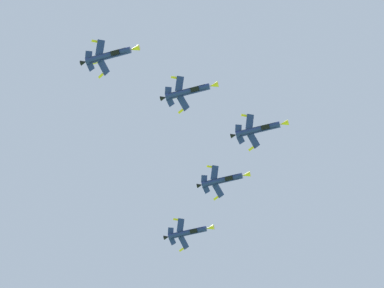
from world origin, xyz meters
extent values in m
cylinder|color=navy|center=(-20.08, 116.44, 157.07)|extent=(12.03, 1.94, 1.70)
cube|color=#141947|center=(-20.08, 116.08, 156.78)|extent=(10.10, 1.42, 1.37)
cone|color=yellow|center=(-12.93, 116.30, 157.07)|extent=(2.43, 1.61, 1.56)
cone|color=black|center=(-26.82, 116.57, 157.07)|extent=(1.63, 1.39, 1.36)
ellipsoid|color=#192333|center=(-17.43, 116.88, 157.47)|extent=(3.23, 1.61, 1.55)
cube|color=black|center=(-17.93, 115.77, 156.56)|extent=(2.23, 1.39, 1.38)
cube|color=navy|center=(-21.76, 118.05, 154.99)|extent=(3.03, 3.37, 3.39)
cube|color=yellow|center=(-22.85, 119.40, 153.36)|extent=(1.66, 1.25, 0.59)
cube|color=navy|center=(-21.83, 114.76, 159.04)|extent=(2.96, 3.36, 3.39)
cube|color=yellow|center=(-22.97, 113.46, 160.67)|extent=(1.67, 1.20, 0.59)
cube|color=navy|center=(-25.16, 117.50, 155.89)|extent=(2.16, 2.06, 1.81)
cube|color=navy|center=(-25.19, 115.58, 158.26)|extent=(2.13, 2.02, 1.81)
cube|color=yellow|center=(-24.85, 117.94, 158.21)|extent=(2.64, 2.19, 1.80)
cylinder|color=navy|center=(-34.34, 133.92, 160.11)|extent=(12.03, 1.94, 1.70)
cube|color=#141947|center=(-34.35, 133.57, 159.79)|extent=(10.10, 1.47, 1.34)
cone|color=yellow|center=(-27.19, 133.78, 160.11)|extent=(2.43, 1.61, 1.56)
cone|color=black|center=(-41.09, 134.05, 160.11)|extent=(1.63, 1.39, 1.36)
ellipsoid|color=#192333|center=(-31.69, 134.34, 160.54)|extent=(3.23, 1.62, 1.55)
cube|color=black|center=(-32.19, 133.28, 159.57)|extent=(2.23, 1.40, 1.38)
cube|color=navy|center=(-36.02, 135.64, 158.12)|extent=(3.11, 3.52, 3.25)
cube|color=yellow|center=(-37.11, 137.07, 156.56)|extent=(1.66, 1.26, 0.58)
cube|color=navy|center=(-36.09, 132.13, 161.98)|extent=(3.04, 3.51, 3.25)
cube|color=yellow|center=(-37.24, 130.75, 163.54)|extent=(1.67, 1.22, 0.58)
cube|color=navy|center=(-39.42, 135.04, 158.98)|extent=(2.19, 2.14, 1.74)
cube|color=navy|center=(-39.46, 132.99, 161.24)|extent=(2.16, 2.10, 1.74)
cube|color=yellow|center=(-39.11, 135.35, 161.32)|extent=(2.64, 2.11, 1.89)
cylinder|color=navy|center=(-35.61, 102.09, 160.98)|extent=(12.03, 1.94, 1.70)
cube|color=#141947|center=(-35.62, 101.74, 160.67)|extent=(10.10, 1.46, 1.34)
cone|color=yellow|center=(-28.46, 101.95, 160.98)|extent=(2.43, 1.61, 1.56)
cone|color=black|center=(-42.36, 102.22, 160.98)|extent=(1.63, 1.39, 1.36)
ellipsoid|color=#192333|center=(-32.96, 102.51, 161.41)|extent=(3.23, 1.62, 1.55)
cube|color=black|center=(-33.46, 101.45, 160.44)|extent=(2.23, 1.40, 1.38)
cube|color=navy|center=(-37.29, 103.81, 158.99)|extent=(3.10, 3.51, 3.25)
cube|color=yellow|center=(-38.38, 105.24, 157.43)|extent=(1.66, 1.26, 0.58)
cube|color=navy|center=(-37.36, 100.31, 162.86)|extent=(3.03, 3.50, 3.25)
cube|color=yellow|center=(-38.51, 98.93, 164.42)|extent=(1.67, 1.21, 0.58)
cube|color=navy|center=(-40.69, 103.21, 159.85)|extent=(2.19, 2.13, 1.74)
cube|color=navy|center=(-40.73, 101.17, 162.12)|extent=(2.16, 2.09, 1.74)
cube|color=yellow|center=(-40.38, 103.53, 162.19)|extent=(2.64, 2.12, 1.89)
cylinder|color=navy|center=(-49.58, 150.75, 159.05)|extent=(12.03, 1.94, 1.70)
cube|color=#141947|center=(-49.59, 150.40, 158.75)|extent=(10.10, 1.44, 1.36)
cone|color=yellow|center=(-42.44, 150.61, 159.05)|extent=(2.43, 1.61, 1.56)
cone|color=black|center=(-56.33, 150.89, 159.05)|extent=(1.63, 1.39, 1.36)
ellipsoid|color=#192333|center=(-46.94, 151.19, 159.46)|extent=(3.23, 1.61, 1.55)
cube|color=black|center=(-47.44, 150.09, 158.53)|extent=(2.23, 1.40, 1.38)
cube|color=navy|center=(-51.27, 152.41, 157.00)|extent=(3.06, 3.43, 3.33)
cube|color=yellow|center=(-52.36, 153.79, 155.40)|extent=(1.66, 1.25, 0.58)
cube|color=navy|center=(-51.34, 149.03, 160.98)|extent=(2.99, 3.42, 3.33)
cube|color=yellow|center=(-52.48, 147.70, 162.58)|extent=(1.67, 1.21, 0.58)
cube|color=navy|center=(-54.66, 151.84, 157.88)|extent=(2.17, 2.09, 1.78)
cube|color=navy|center=(-54.70, 149.87, 160.21)|extent=(2.14, 2.05, 1.78)
cube|color=yellow|center=(-54.36, 152.23, 160.22)|extent=(2.64, 2.16, 1.83)
cylinder|color=navy|center=(-52.04, 85.97, 161.05)|extent=(12.03, 1.94, 1.70)
cube|color=#141947|center=(-52.05, 85.62, 160.74)|extent=(10.10, 1.46, 1.35)
cone|color=yellow|center=(-44.90, 85.83, 161.05)|extent=(2.43, 1.61, 1.56)
cone|color=black|center=(-58.79, 86.11, 161.05)|extent=(1.63, 1.39, 1.36)
ellipsoid|color=#192333|center=(-49.40, 86.40, 161.48)|extent=(3.23, 1.62, 1.55)
cube|color=black|center=(-49.90, 85.32, 160.52)|extent=(2.23, 1.40, 1.38)
cube|color=navy|center=(-53.73, 87.67, 159.04)|extent=(3.09, 3.48, 3.28)
cube|color=yellow|center=(-54.82, 89.08, 157.47)|extent=(1.66, 1.26, 0.58)
cube|color=navy|center=(-53.80, 84.21, 162.95)|extent=(3.02, 3.47, 3.28)
cube|color=yellow|center=(-54.94, 82.85, 164.53)|extent=(1.67, 1.21, 0.58)
cube|color=navy|center=(-57.12, 87.08, 159.91)|extent=(2.18, 2.12, 1.75)
cube|color=navy|center=(-57.16, 85.06, 162.20)|extent=(2.15, 2.08, 1.75)
cube|color=yellow|center=(-56.82, 87.42, 162.25)|extent=(2.64, 2.13, 1.87)
camera|label=1|loc=(-5.05, -1.81, 1.96)|focal=68.04mm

